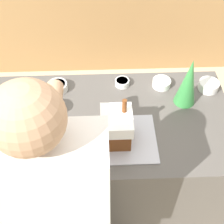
{
  "coord_description": "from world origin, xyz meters",
  "views": [
    {
      "loc": [
        -0.03,
        -1.17,
        2.25
      ],
      "look_at": [
        0.02,
        0.0,
        0.96
      ],
      "focal_mm": 50.0,
      "sensor_mm": 36.0,
      "label": 1
    }
  ],
  "objects_px": {
    "mug": "(59,155)",
    "candy_bowl_front_corner": "(122,82)",
    "baking_tray": "(116,139)",
    "candy_bowl_behind_tray": "(58,86)",
    "candy_bowl_near_tray_left": "(162,83)",
    "candy_bowl_center_rear": "(54,107)",
    "gingerbread_house": "(116,127)",
    "person": "(59,223)",
    "decorative_tree": "(188,82)",
    "cookbook": "(26,95)",
    "candy_bowl_near_tray_right": "(209,85)"
  },
  "relations": [
    {
      "from": "candy_bowl_behind_tray",
      "to": "candy_bowl_near_tray_left",
      "type": "relative_size",
      "value": 1.08
    },
    {
      "from": "mug",
      "to": "person",
      "type": "relative_size",
      "value": 0.05
    },
    {
      "from": "candy_bowl_near_tray_left",
      "to": "candy_bowl_near_tray_right",
      "type": "height_order",
      "value": "candy_bowl_near_tray_right"
    },
    {
      "from": "gingerbread_house",
      "to": "candy_bowl_near_tray_right",
      "type": "height_order",
      "value": "gingerbread_house"
    },
    {
      "from": "mug",
      "to": "candy_bowl_near_tray_right",
      "type": "bearing_deg",
      "value": 29.27
    },
    {
      "from": "cookbook",
      "to": "candy_bowl_center_rear",
      "type": "bearing_deg",
      "value": -33.95
    },
    {
      "from": "candy_bowl_center_rear",
      "to": "person",
      "type": "relative_size",
      "value": 0.07
    },
    {
      "from": "candy_bowl_front_corner",
      "to": "candy_bowl_center_rear",
      "type": "distance_m",
      "value": 0.46
    },
    {
      "from": "decorative_tree",
      "to": "person",
      "type": "relative_size",
      "value": 0.18
    },
    {
      "from": "candy_bowl_center_rear",
      "to": "decorative_tree",
      "type": "bearing_deg",
      "value": 3.51
    },
    {
      "from": "candy_bowl_center_rear",
      "to": "candy_bowl_near_tray_left",
      "type": "height_order",
      "value": "candy_bowl_center_rear"
    },
    {
      "from": "candy_bowl_near_tray_right",
      "to": "mug",
      "type": "xyz_separation_m",
      "value": [
        -0.89,
        -0.5,
        0.01
      ]
    },
    {
      "from": "mug",
      "to": "person",
      "type": "height_order",
      "value": "person"
    },
    {
      "from": "candy_bowl_behind_tray",
      "to": "cookbook",
      "type": "bearing_deg",
      "value": -164.16
    },
    {
      "from": "gingerbread_house",
      "to": "cookbook",
      "type": "xyz_separation_m",
      "value": [
        -0.54,
        0.35,
        -0.1
      ]
    },
    {
      "from": "candy_bowl_near_tray_right",
      "to": "person",
      "type": "bearing_deg",
      "value": -136.6
    },
    {
      "from": "gingerbread_house",
      "to": "candy_bowl_near_tray_left",
      "type": "height_order",
      "value": "gingerbread_house"
    },
    {
      "from": "candy_bowl_front_corner",
      "to": "baking_tray",
      "type": "bearing_deg",
      "value": -97.62
    },
    {
      "from": "baking_tray",
      "to": "cookbook",
      "type": "xyz_separation_m",
      "value": [
        -0.53,
        0.35,
        0.01
      ]
    },
    {
      "from": "candy_bowl_behind_tray",
      "to": "candy_bowl_near_tray_right",
      "type": "relative_size",
      "value": 0.98
    },
    {
      "from": "candy_bowl_behind_tray",
      "to": "person",
      "type": "relative_size",
      "value": 0.07
    },
    {
      "from": "candy_bowl_near_tray_right",
      "to": "candy_bowl_front_corner",
      "type": "bearing_deg",
      "value": 173.84
    },
    {
      "from": "candy_bowl_center_rear",
      "to": "candy_bowl_near_tray_left",
      "type": "xyz_separation_m",
      "value": [
        0.66,
        0.19,
        -0.0
      ]
    },
    {
      "from": "gingerbread_house",
      "to": "person",
      "type": "height_order",
      "value": "person"
    },
    {
      "from": "candy_bowl_near_tray_left",
      "to": "candy_bowl_near_tray_right",
      "type": "bearing_deg",
      "value": -7.6
    },
    {
      "from": "decorative_tree",
      "to": "cookbook",
      "type": "relative_size",
      "value": 1.41
    },
    {
      "from": "baking_tray",
      "to": "candy_bowl_behind_tray",
      "type": "height_order",
      "value": "candy_bowl_behind_tray"
    },
    {
      "from": "gingerbread_house",
      "to": "candy_bowl_near_tray_right",
      "type": "xyz_separation_m",
      "value": [
        0.59,
        0.38,
        -0.08
      ]
    },
    {
      "from": "baking_tray",
      "to": "gingerbread_house",
      "type": "distance_m",
      "value": 0.1
    },
    {
      "from": "candy_bowl_near_tray_right",
      "to": "person",
      "type": "distance_m",
      "value": 1.2
    },
    {
      "from": "candy_bowl_front_corner",
      "to": "mug",
      "type": "relative_size",
      "value": 1.0
    },
    {
      "from": "decorative_tree",
      "to": "candy_bowl_front_corner",
      "type": "height_order",
      "value": "decorative_tree"
    },
    {
      "from": "candy_bowl_behind_tray",
      "to": "candy_bowl_center_rear",
      "type": "bearing_deg",
      "value": -91.55
    },
    {
      "from": "gingerbread_house",
      "to": "candy_bowl_front_corner",
      "type": "xyz_separation_m",
      "value": [
        0.06,
        0.44,
        -0.09
      ]
    },
    {
      "from": "mug",
      "to": "candy_bowl_front_corner",
      "type": "bearing_deg",
      "value": 57.67
    },
    {
      "from": "candy_bowl_near_tray_left",
      "to": "mug",
      "type": "bearing_deg",
      "value": -138.16
    },
    {
      "from": "decorative_tree",
      "to": "mug",
      "type": "bearing_deg",
      "value": -151.14
    },
    {
      "from": "gingerbread_house",
      "to": "decorative_tree",
      "type": "bearing_deg",
      "value": 33.04
    },
    {
      "from": "gingerbread_house",
      "to": "person",
      "type": "relative_size",
      "value": 0.15
    },
    {
      "from": "baking_tray",
      "to": "candy_bowl_behind_tray",
      "type": "relative_size",
      "value": 3.55
    },
    {
      "from": "gingerbread_house",
      "to": "candy_bowl_behind_tray",
      "type": "distance_m",
      "value": 0.54
    },
    {
      "from": "candy_bowl_center_rear",
      "to": "mug",
      "type": "height_order",
      "value": "mug"
    },
    {
      "from": "person",
      "to": "decorative_tree",
      "type": "bearing_deg",
      "value": 45.87
    },
    {
      "from": "candy_bowl_center_rear",
      "to": "person",
      "type": "height_order",
      "value": "person"
    },
    {
      "from": "cookbook",
      "to": "candy_bowl_front_corner",
      "type": "bearing_deg",
      "value": 8.05
    },
    {
      "from": "baking_tray",
      "to": "cookbook",
      "type": "distance_m",
      "value": 0.64
    },
    {
      "from": "baking_tray",
      "to": "mug",
      "type": "distance_m",
      "value": 0.32
    },
    {
      "from": "candy_bowl_front_corner",
      "to": "mug",
      "type": "distance_m",
      "value": 0.66
    },
    {
      "from": "baking_tray",
      "to": "candy_bowl_front_corner",
      "type": "relative_size",
      "value": 4.78
    },
    {
      "from": "baking_tray",
      "to": "candy_bowl_near_tray_right",
      "type": "xyz_separation_m",
      "value": [
        0.59,
        0.38,
        0.03
      ]
    }
  ]
}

